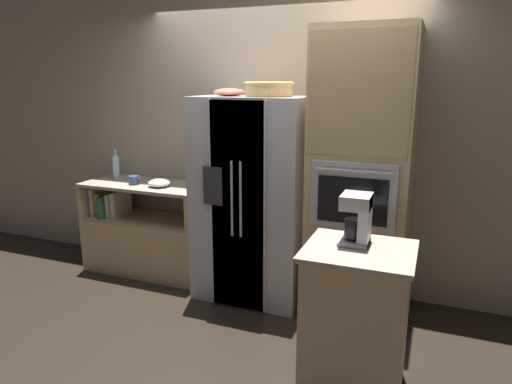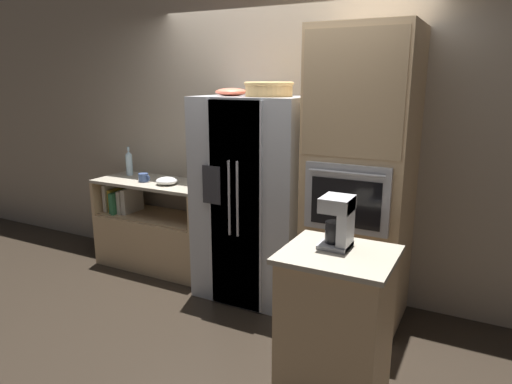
{
  "view_description": "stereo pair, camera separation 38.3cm",
  "coord_description": "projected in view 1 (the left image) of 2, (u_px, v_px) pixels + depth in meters",
  "views": [
    {
      "loc": [
        1.32,
        -3.54,
        1.89
      ],
      "look_at": [
        -0.06,
        -0.08,
        0.96
      ],
      "focal_mm": 32.0,
      "sensor_mm": 36.0,
      "label": 1
    },
    {
      "loc": [
        1.67,
        -3.38,
        1.89
      ],
      "look_at": [
        -0.06,
        -0.08,
        0.96
      ],
      "focal_mm": 32.0,
      "sensor_mm": 36.0,
      "label": 2
    }
  ],
  "objects": [
    {
      "name": "wall_back",
      "position": [
        281.0,
        134.0,
        4.14
      ],
      "size": [
        12.0,
        0.06,
        2.8
      ],
      "color": "tan",
      "rests_on": "ground_plane"
    },
    {
      "name": "ground_plane",
      "position": [
        265.0,
        294.0,
        4.12
      ],
      "size": [
        20.0,
        20.0,
        0.0
      ],
      "primitive_type": "plane",
      "color": "black"
    },
    {
      "name": "mug",
      "position": [
        134.0,
        180.0,
        4.4
      ],
      "size": [
        0.13,
        0.1,
        0.08
      ],
      "color": "#384C7A",
      "rests_on": "counter_left"
    },
    {
      "name": "wall_oven",
      "position": [
        361.0,
        178.0,
        3.58
      ],
      "size": [
        0.75,
        0.74,
        2.26
      ],
      "color": "tan",
      "rests_on": "ground_plane"
    },
    {
      "name": "fruit_bowl",
      "position": [
        229.0,
        92.0,
        3.75
      ],
      "size": [
        0.26,
        0.26,
        0.06
      ],
      "color": "#DB664C",
      "rests_on": "refrigerator"
    },
    {
      "name": "coffee_maker",
      "position": [
        359.0,
        217.0,
        2.68
      ],
      "size": [
        0.17,
        0.2,
        0.3
      ],
      "color": "#B2B2B7",
      "rests_on": "island_counter"
    },
    {
      "name": "island_counter",
      "position": [
        355.0,
        321.0,
        2.75
      ],
      "size": [
        0.63,
        0.57,
        0.93
      ],
      "color": "tan",
      "rests_on": "ground_plane"
    },
    {
      "name": "counter_left",
      "position": [
        147.0,
        238.0,
        4.59
      ],
      "size": [
        1.24,
        0.55,
        0.9
      ],
      "color": "tan",
      "rests_on": "ground_plane"
    },
    {
      "name": "wicker_basket",
      "position": [
        269.0,
        88.0,
        3.62
      ],
      "size": [
        0.4,
        0.4,
        0.12
      ],
      "color": "tan",
      "rests_on": "refrigerator"
    },
    {
      "name": "refrigerator",
      "position": [
        254.0,
        199.0,
        3.96
      ],
      "size": [
        0.94,
        0.74,
        1.75
      ],
      "color": "silver",
      "rests_on": "ground_plane"
    },
    {
      "name": "mixing_bowl",
      "position": [
        159.0,
        183.0,
        4.3
      ],
      "size": [
        0.21,
        0.21,
        0.07
      ],
      "color": "white",
      "rests_on": "counter_left"
    },
    {
      "name": "bottle_tall",
      "position": [
        116.0,
        165.0,
        4.66
      ],
      "size": [
        0.07,
        0.07,
        0.3
      ],
      "color": "silver",
      "rests_on": "counter_left"
    }
  ]
}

